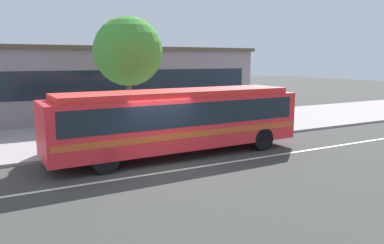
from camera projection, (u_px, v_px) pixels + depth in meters
ground_plane at (162, 166)px, 14.08m from camera, size 120.00×120.00×0.00m
sidewalk_slab at (112, 134)px, 19.73m from camera, size 60.00×8.00×0.12m
lane_stripe_center at (171, 171)px, 13.38m from camera, size 56.00×0.16×0.01m
transit_bus at (178, 118)px, 15.43m from camera, size 10.69×2.69×2.71m
pedestrian_waiting_near_sign at (110, 121)px, 17.57m from camera, size 0.42×0.42×1.66m
pedestrian_walking_along_curb at (238, 111)px, 20.66m from camera, size 0.48×0.48×1.73m
bus_stop_sign at (255, 102)px, 19.66m from camera, size 0.08×0.44×2.52m
street_tree_near_stop at (128, 52)px, 18.48m from camera, size 3.40×3.40×5.92m
station_building at (105, 82)px, 25.92m from camera, size 20.62×6.46×4.77m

